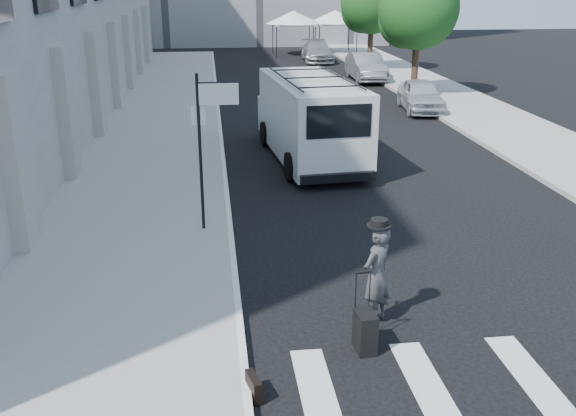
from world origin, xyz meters
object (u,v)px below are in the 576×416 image
object	(u,v)px
businessman	(376,275)
parked_car_c	(317,52)
suitcase	(365,331)
parked_car_a	(421,95)
briefcase	(254,387)
cargo_van	(310,118)
parked_car_b	(366,67)

from	to	relation	value
businessman	parked_car_c	size ratio (longest dim) A/B	0.37
suitcase	parked_car_a	xyz separation A→B (m)	(6.88, 18.45, 0.35)
briefcase	parked_car_a	distance (m)	21.32
suitcase	parked_car_a	size ratio (longest dim) A/B	0.32
parked_car_a	businessman	bearing A→B (deg)	-103.90
suitcase	parked_car_a	distance (m)	19.70
businessman	suitcase	world-z (taller)	businessman
suitcase	briefcase	bearing A→B (deg)	-155.30
parked_car_c	businessman	bearing A→B (deg)	-95.45
businessman	parked_car_c	distance (m)	35.51
cargo_van	briefcase	bearing A→B (deg)	-107.34
parked_car_a	parked_car_b	xyz separation A→B (m)	(-0.32, 8.82, 0.07)
suitcase	parked_car_c	size ratio (longest dim) A/B	0.27
cargo_van	suitcase	bearing A→B (deg)	-99.40
businessman	parked_car_c	xyz separation A→B (m)	(4.85, 35.18, -0.19)
cargo_van	parked_car_a	xyz separation A→B (m)	(6.02, 7.14, -0.64)
businessman	suitcase	bearing A→B (deg)	24.89
parked_car_b	businessman	bearing A→B (deg)	-102.29
businessman	briefcase	size ratio (longest dim) A/B	3.99
suitcase	parked_car_b	distance (m)	28.05
suitcase	parked_car_c	bearing A→B (deg)	77.66
businessman	parked_car_a	bearing A→B (deg)	-151.73
briefcase	parked_car_b	bearing A→B (deg)	59.69
briefcase	cargo_van	xyz separation A→B (m)	(2.68, 12.32, 1.15)
parked_car_b	suitcase	bearing A→B (deg)	-102.63
suitcase	parked_car_a	bearing A→B (deg)	65.47
parked_car_b	cargo_van	bearing A→B (deg)	-108.77
parked_car_b	briefcase	bearing A→B (deg)	-105.62
businessman	parked_car_a	world-z (taller)	businessman
parked_car_b	parked_car_c	distance (m)	8.86
briefcase	parked_car_b	world-z (taller)	parked_car_b
businessman	suitcase	xyz separation A→B (m)	(-0.37, -0.85, -0.54)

